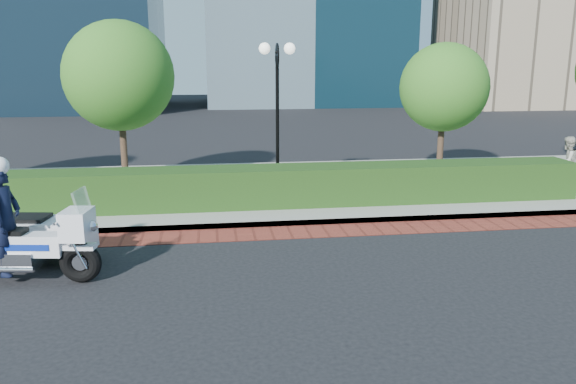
{
  "coord_description": "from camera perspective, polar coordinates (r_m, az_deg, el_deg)",
  "views": [
    {
      "loc": [
        -0.94,
        -10.74,
        3.81
      ],
      "look_at": [
        0.76,
        1.33,
        1.0
      ],
      "focal_mm": 35.0,
      "sensor_mm": 36.0,
      "label": 1
    }
  ],
  "objects": [
    {
      "name": "brick_strip",
      "position": [
        12.85,
        -3.48,
        -4.26
      ],
      "size": [
        60.0,
        1.0,
        0.01
      ],
      "primitive_type": "cube",
      "color": "maroon",
      "rests_on": "ground"
    },
    {
      "name": "tree_c",
      "position": [
        18.79,
        15.56,
        10.19
      ],
      "size": [
        2.8,
        2.8,
        4.3
      ],
      "color": "#332319",
      "rests_on": "sidewalk"
    },
    {
      "name": "ground",
      "position": [
        11.43,
        -2.87,
        -6.5
      ],
      "size": [
        120.0,
        120.0,
        0.0
      ],
      "primitive_type": "plane",
      "color": "black",
      "rests_on": "ground"
    },
    {
      "name": "tree_b",
      "position": [
        17.43,
        -16.79,
        11.21
      ],
      "size": [
        3.2,
        3.2,
        4.89
      ],
      "color": "#332319",
      "rests_on": "sidewalk"
    },
    {
      "name": "sidewalk",
      "position": [
        17.18,
        -4.69,
        0.38
      ],
      "size": [
        60.0,
        8.0,
        0.15
      ],
      "primitive_type": "cube",
      "color": "gray",
      "rests_on": "ground"
    },
    {
      "name": "lamppost",
      "position": [
        16.08,
        -1.1,
        9.94
      ],
      "size": [
        1.02,
        0.7,
        4.21
      ],
      "color": "black",
      "rests_on": "sidewalk"
    },
    {
      "name": "hedge_main",
      "position": [
        14.71,
        -4.17,
        0.54
      ],
      "size": [
        18.0,
        1.2,
        1.0
      ],
      "primitive_type": "cube",
      "color": "#183311",
      "rests_on": "sidewalk"
    },
    {
      "name": "pedestrian",
      "position": [
        18.72,
        26.45,
        2.73
      ],
      "size": [
        0.9,
        0.8,
        1.54
      ],
      "primitive_type": "imported",
      "rotation": [
        0.0,
        0.0,
        3.48
      ],
      "color": "#B4B0A0",
      "rests_on": "sidewalk"
    },
    {
      "name": "police_motorcycle",
      "position": [
        11.32,
        -25.14,
        -3.86
      ],
      "size": [
        2.79,
        2.17,
        2.26
      ],
      "rotation": [
        0.0,
        0.0,
        -0.15
      ],
      "color": "black",
      "rests_on": "ground"
    }
  ]
}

